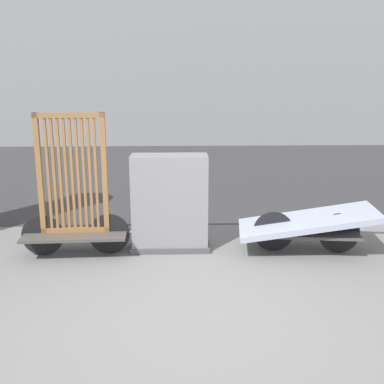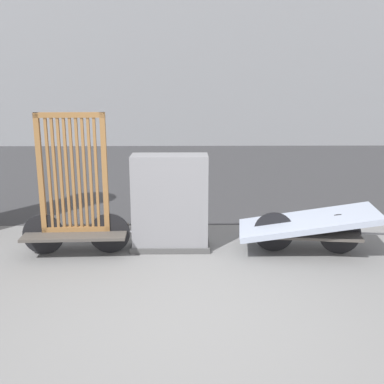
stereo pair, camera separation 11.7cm
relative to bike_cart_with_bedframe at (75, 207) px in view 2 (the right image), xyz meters
name	(u,v)px [view 2 (the right image)]	position (x,y,z in m)	size (l,w,h in m)	color
ground_plane	(194,313)	(1.63, -1.76, -0.69)	(60.00, 60.00, 0.00)	slate
road_strip	(189,170)	(1.63, 6.36, -0.68)	(56.00, 10.12, 0.01)	#38383A
bike_cart_with_bedframe	(75,207)	(0.00, 0.00, 0.00)	(2.16, 0.74, 1.99)	#4C4742
bike_cart_with_mattress	(307,225)	(3.28, 0.00, -0.28)	(2.41, 1.11, 0.67)	#4C4742
utility_cabinet	(170,205)	(1.32, 0.19, -0.03)	(1.14, 0.51, 1.39)	#4C4C4C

